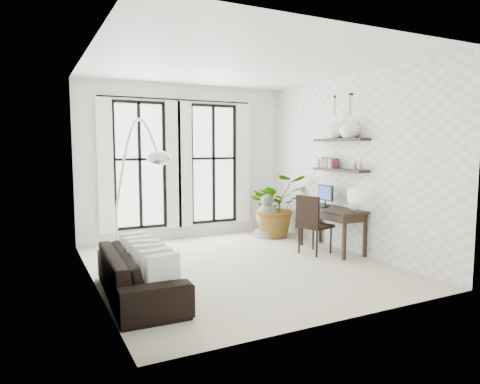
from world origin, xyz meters
TOP-DOWN VIEW (x-y plane):
  - floor at (0.00, 0.00)m, footprint 5.00×5.00m
  - ceiling at (0.00, 0.00)m, footprint 5.00×5.00m
  - wall_left at (-2.25, 0.00)m, footprint 0.00×5.00m
  - wall_right at (2.25, 0.00)m, footprint 0.00×5.00m
  - wall_back at (0.00, 2.50)m, footprint 4.50×0.00m
  - windows at (-0.20, 2.43)m, footprint 3.26×0.13m
  - wall_shelves at (2.11, 0.14)m, footprint 0.25×1.30m
  - sofa at (-1.80, -0.73)m, footprint 0.89×2.11m
  - throw_pillows at (-1.70, -0.73)m, footprint 0.40×1.52m
  - plant at (1.71, 1.67)m, footprint 1.39×1.25m
  - desk at (1.94, 0.06)m, footprint 0.58×1.37m
  - desk_chair at (1.48, 0.07)m, footprint 0.62×0.62m
  - arc_lamp at (-1.70, -0.25)m, footprint 0.73×1.19m
  - buddha at (1.51, 1.70)m, footprint 0.52×0.52m
  - vase_a at (2.11, -0.15)m, footprint 0.37×0.37m
  - vase_b at (2.11, 0.25)m, footprint 0.37×0.37m

SIDE VIEW (x-z plane):
  - floor at x=0.00m, z-range 0.00..0.00m
  - sofa at x=-1.80m, z-range 0.00..0.61m
  - buddha at x=1.51m, z-range -0.07..0.86m
  - throw_pillows at x=-1.70m, z-range 0.30..0.70m
  - desk_chair at x=1.48m, z-range 0.07..1.14m
  - plant at x=1.71m, z-range 0.00..1.35m
  - desk at x=1.94m, z-range 0.15..1.35m
  - windows at x=-0.20m, z-range 0.24..2.88m
  - wall_left at x=-2.25m, z-range -0.90..4.10m
  - wall_right at x=2.25m, z-range -0.90..4.10m
  - wall_back at x=0.00m, z-range -0.65..3.85m
  - wall_shelves at x=2.11m, z-range 1.43..2.03m
  - arc_lamp at x=-1.70m, z-range 0.62..2.92m
  - vase_a at x=2.11m, z-range 2.07..2.46m
  - vase_b at x=2.11m, z-range 2.07..2.46m
  - ceiling at x=0.00m, z-range 3.20..3.20m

